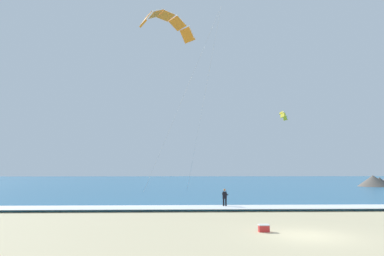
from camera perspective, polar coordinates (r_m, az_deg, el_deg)
name	(u,v)px	position (r m, az deg, el deg)	size (l,w,h in m)	color
ground_plane	(309,236)	(19.46, 18.48, -16.33)	(200.00, 200.00, 0.00)	beige
sea	(206,182)	(88.72, 2.30, -8.75)	(200.00, 120.00, 0.20)	teal
surf_foam	(259,207)	(30.30, 10.78, -12.52)	(200.00, 3.10, 0.04)	white
surfboard	(225,208)	(30.59, 5.36, -12.91)	(0.76, 1.46, 0.09)	#E04C38
kitesurfer	(225,198)	(30.52, 5.35, -11.20)	(0.60, 0.60, 1.69)	black
kite_primary	(167,22)	(38.93, -4.05, 16.86)	(7.91, 7.81, 18.78)	orange
kite_distant	(283,115)	(72.69, 14.61, 2.14)	(2.59, 4.37, 1.70)	yellow
headland_right	(380,181)	(74.19, 28.24, -7.59)	(10.37, 8.75, 2.69)	#665B51
cooler_box	(264,228)	(20.01, 11.61, -15.66)	(0.58, 0.38, 0.40)	red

